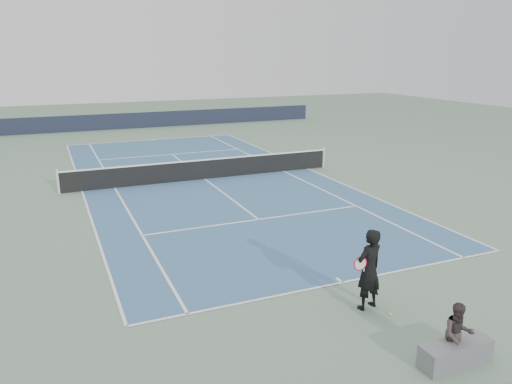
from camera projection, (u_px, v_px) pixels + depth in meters
name	position (u px, v px, depth m)	size (l,w,h in m)	color
ground	(205.00, 179.00, 23.41)	(80.00, 80.00, 0.00)	slate
court_surface	(205.00, 179.00, 23.41)	(10.97, 23.77, 0.01)	#3A5F89
tennis_net	(204.00, 169.00, 23.27)	(12.90, 0.10, 1.07)	silver
windscreen_far	(136.00, 120.00, 39.10)	(30.00, 0.25, 1.20)	black
tennis_player	(369.00, 269.00, 11.38)	(0.86, 0.66, 1.94)	black
tennis_ball	(390.00, 314.00, 11.29)	(0.06, 0.06, 0.06)	yellow
spectator_bench	(457.00, 343.00, 9.40)	(1.53, 0.99, 1.27)	slate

